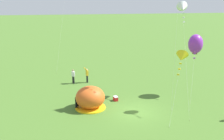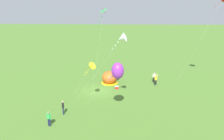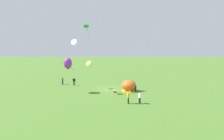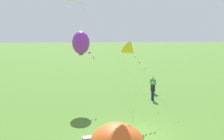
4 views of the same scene
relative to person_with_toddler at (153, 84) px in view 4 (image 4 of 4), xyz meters
The scene contains 5 objects.
ground_plane 11.37m from the person_with_toddler, 159.62° to the left, with size 300.00×300.00×0.00m, color #477028.
person_with_toddler is the anchor object (origin of this frame).
person_far_back 2.90m from the person_with_toddler, 164.71° to the left, with size 0.55×0.36×1.72m.
kite_purple 9.17m from the person_with_toddler, 115.67° to the left, with size 3.06×4.88×6.35m.
kite_yellow 8.58m from the person_with_toddler, 151.64° to the left, with size 2.96×3.90×5.56m.
Camera 4 is at (-15.20, 3.08, 6.22)m, focal length 42.00 mm.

